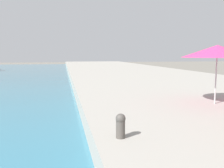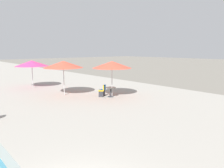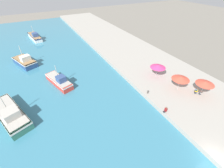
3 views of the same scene
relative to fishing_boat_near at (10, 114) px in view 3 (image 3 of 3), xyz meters
name	(u,v)px [view 3 (image 3 of 3)]	position (x,y,z in m)	size (l,w,h in m)	color
ground_plane	(214,165)	(20.93, -19.04, -0.94)	(200.00, 200.00, 0.00)	slate
quay_promenade	(118,44)	(28.93, 17.96, -0.56)	(16.00, 90.00, 0.77)	#A39E93
fishing_boat_near	(10,114)	(0.00, 0.00, 0.00)	(6.08, 9.86, 4.59)	#33705B
fishing_boat_mid	(59,81)	(8.44, 5.38, -0.06)	(4.20, 7.55, 4.27)	red
fishing_boat_far	(25,61)	(2.88, 17.36, 0.03)	(5.39, 7.58, 4.77)	navy
fishing_boat_distant	(35,37)	(6.73, 35.30, -0.06)	(3.84, 9.59, 4.30)	white
cafe_umbrella_pink	(205,83)	(29.78, -10.29, 2.31)	(2.99, 2.99, 2.75)	#B7B7B7
cafe_umbrella_white	(181,78)	(27.29, -7.34, 2.29)	(3.09, 3.09, 2.74)	#B7B7B7
cafe_umbrella_striped	(158,66)	(26.78, -2.11, 2.14)	(3.08, 3.08, 2.59)	#B7B7B7
cafe_table	(201,92)	(29.68, -10.26, 0.36)	(0.80, 0.80, 0.74)	#333338
cafe_chair_left	(196,92)	(29.18, -9.73, 0.15)	(0.59, 0.59, 0.91)	#2D2D33
cafe_chair_right	(196,91)	(29.38, -9.60, 0.15)	(0.54, 0.56, 0.91)	#2D2D33
person_at_quay	(166,110)	(21.23, -10.54, 0.24)	(0.52, 0.36, 0.95)	#232328
mooring_bollard	(148,92)	(21.63, -5.75, 0.17)	(0.26, 0.26, 0.65)	#4C4742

